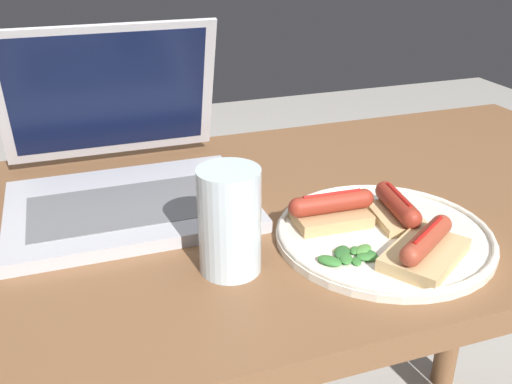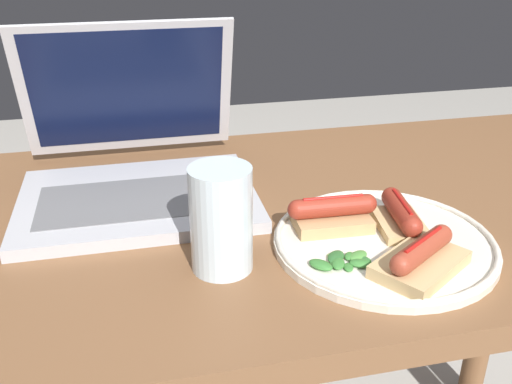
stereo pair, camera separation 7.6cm
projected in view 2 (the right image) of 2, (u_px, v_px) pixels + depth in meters
desk at (234, 271)px, 0.89m from camera, size 1.50×0.65×0.76m
laptop at (135, 165)px, 0.88m from camera, size 0.35×0.34×0.25m
plate at (384, 241)px, 0.75m from camera, size 0.29×0.29×0.02m
sausage_toast_left at (401, 216)px, 0.77m from camera, size 0.07×0.11×0.04m
sausage_toast_middle at (332, 214)px, 0.77m from camera, size 0.12×0.07×0.05m
sausage_toast_right at (421, 258)px, 0.67m from camera, size 0.14×0.13×0.04m
salad_pile at (342, 261)px, 0.69m from camera, size 0.09×0.05×0.01m
drinking_glass at (221, 219)px, 0.68m from camera, size 0.08×0.08×0.13m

